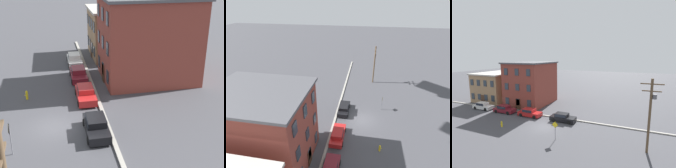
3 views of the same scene
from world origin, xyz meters
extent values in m
plane|color=#424247|center=(0.00, 0.00, 0.00)|extent=(200.00, 200.00, 0.00)
cube|color=#9E998E|center=(0.00, 4.50, 0.08)|extent=(56.00, 0.36, 0.16)
cube|color=#9E7A56|center=(-19.60, 11.27, 3.32)|extent=(8.25, 10.55, 6.64)
cube|color=#B7B2A8|center=(-19.60, 11.27, 6.79)|extent=(8.75, 11.05, 0.30)
cube|color=#2D3842|center=(-22.70, 5.94, 1.66)|extent=(0.90, 0.10, 1.40)
cube|color=#2D3842|center=(-22.70, 5.94, 4.98)|extent=(0.90, 0.10, 1.40)
cube|color=#2D3842|center=(-20.63, 5.94, 1.66)|extent=(0.90, 0.10, 1.40)
cube|color=#2D3842|center=(-20.63, 5.94, 4.98)|extent=(0.90, 0.10, 1.40)
cube|color=#2D3842|center=(-18.57, 5.94, 1.66)|extent=(0.90, 0.10, 1.40)
cube|color=#2D3842|center=(-18.57, 5.94, 4.98)|extent=(0.90, 0.10, 1.40)
cube|color=#2D3842|center=(-16.50, 5.94, 1.66)|extent=(0.90, 0.10, 1.40)
cube|color=#2D3842|center=(-16.50, 5.94, 4.98)|extent=(0.90, 0.10, 1.40)
cube|color=#472D1E|center=(-19.60, 5.94, 1.10)|extent=(1.10, 0.10, 2.20)
cube|color=brown|center=(-9.62, 11.23, 4.72)|extent=(8.35, 10.47, 9.44)
cube|color=#2D3842|center=(-12.40, 5.94, 1.57)|extent=(0.90, 0.10, 1.40)
cube|color=#2D3842|center=(-12.40, 5.94, 4.72)|extent=(0.90, 0.10, 1.40)
cube|color=#2D3842|center=(-12.40, 5.94, 7.87)|extent=(0.90, 0.10, 1.40)
cube|color=#2D3842|center=(-9.62, 5.94, 1.57)|extent=(0.90, 0.10, 1.40)
cube|color=#2D3842|center=(-9.62, 5.94, 4.72)|extent=(0.90, 0.10, 1.40)
cube|color=#2D3842|center=(-9.62, 5.94, 7.87)|extent=(0.90, 0.10, 1.40)
cube|color=#2D3842|center=(-6.83, 5.94, 1.57)|extent=(0.90, 0.10, 1.40)
cube|color=#2D3842|center=(-6.83, 5.94, 4.72)|extent=(0.90, 0.10, 1.40)
cube|color=#2D3842|center=(-6.83, 5.94, 7.87)|extent=(0.90, 0.10, 1.40)
cube|color=#472D1E|center=(-9.62, 5.94, 1.10)|extent=(1.10, 0.10, 2.20)
cube|color=silver|center=(-16.49, 3.20, 0.53)|extent=(4.40, 1.80, 0.70)
cube|color=silver|center=(-16.69, 3.20, 1.15)|extent=(2.20, 1.51, 0.55)
cube|color=#1E232D|center=(-16.69, 3.20, 1.15)|extent=(2.02, 1.58, 0.48)
cylinder|color=black|center=(-15.04, 4.05, 0.33)|extent=(0.66, 0.22, 0.66)
cylinder|color=black|center=(-15.04, 2.35, 0.33)|extent=(0.66, 0.22, 0.66)
cylinder|color=black|center=(-17.94, 4.05, 0.33)|extent=(0.66, 0.22, 0.66)
cylinder|color=black|center=(-17.94, 2.35, 0.33)|extent=(0.66, 0.22, 0.66)
cube|color=maroon|center=(-10.74, 3.17, 0.53)|extent=(4.40, 1.80, 0.70)
cube|color=maroon|center=(-10.94, 3.17, 1.15)|extent=(2.20, 1.51, 0.55)
cube|color=#1E232D|center=(-10.94, 3.17, 1.15)|extent=(2.02, 1.58, 0.48)
cylinder|color=black|center=(-9.29, 4.02, 0.33)|extent=(0.66, 0.22, 0.66)
cylinder|color=black|center=(-9.29, 2.32, 0.33)|extent=(0.66, 0.22, 0.66)
cylinder|color=black|center=(-12.19, 4.02, 0.33)|extent=(0.66, 0.22, 0.66)
cylinder|color=black|center=(-12.19, 2.32, 0.33)|extent=(0.66, 0.22, 0.66)
cube|color=#B21E1E|center=(-4.88, 3.30, 0.53)|extent=(4.40, 1.80, 0.70)
cube|color=#B21E1E|center=(-5.08, 3.30, 1.15)|extent=(2.20, 1.51, 0.55)
cube|color=#1E232D|center=(-5.08, 3.30, 1.15)|extent=(2.02, 1.58, 0.48)
cylinder|color=black|center=(-3.43, 4.15, 0.33)|extent=(0.66, 0.22, 0.66)
cylinder|color=black|center=(-3.43, 2.45, 0.33)|extent=(0.66, 0.22, 0.66)
cylinder|color=black|center=(-6.33, 4.15, 0.33)|extent=(0.66, 0.22, 0.66)
cylinder|color=black|center=(-6.33, 2.45, 0.33)|extent=(0.66, 0.22, 0.66)
cube|color=black|center=(1.79, 3.36, 0.53)|extent=(4.40, 1.80, 0.70)
cube|color=black|center=(1.59, 3.36, 1.15)|extent=(2.20, 1.51, 0.55)
cube|color=#1E232D|center=(1.59, 3.36, 1.15)|extent=(2.02, 1.58, 0.48)
cylinder|color=black|center=(3.24, 4.21, 0.33)|extent=(0.66, 0.22, 0.66)
cylinder|color=black|center=(3.24, 2.51, 0.33)|extent=(0.66, 0.22, 0.66)
cylinder|color=black|center=(0.34, 4.21, 0.33)|extent=(0.66, 0.22, 0.66)
cylinder|color=black|center=(0.34, 2.51, 0.33)|extent=(0.66, 0.22, 0.66)
cylinder|color=slate|center=(3.49, -3.20, 1.24)|extent=(0.08, 0.08, 2.49)
cube|color=yellow|center=(3.49, -3.23, 2.18)|extent=(0.88, 0.03, 0.88)
cube|color=black|center=(3.49, -3.22, 2.18)|extent=(0.95, 0.02, 0.95)
cube|color=brown|center=(14.70, -1.76, 7.34)|extent=(2.00, 0.12, 0.12)
cylinder|color=yellow|center=(-6.25, -2.60, 0.40)|extent=(0.24, 0.24, 0.80)
sphere|color=yellow|center=(-6.25, -2.60, 0.85)|extent=(0.22, 0.22, 0.22)
cylinder|color=yellow|center=(-6.25, -2.76, 0.45)|extent=(0.10, 0.12, 0.10)
camera|label=1|loc=(23.99, 0.15, 13.66)|focal=50.00mm
camera|label=2|loc=(-23.79, 0.00, 18.64)|focal=28.00mm
camera|label=3|loc=(13.15, -22.94, 11.27)|focal=28.00mm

